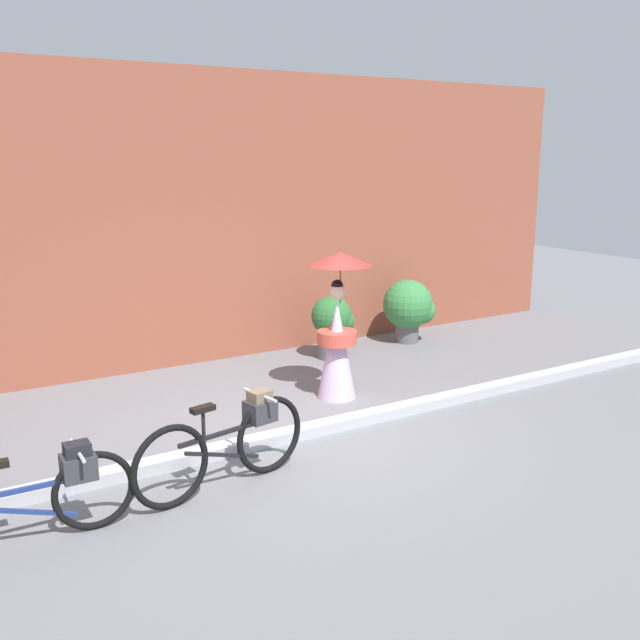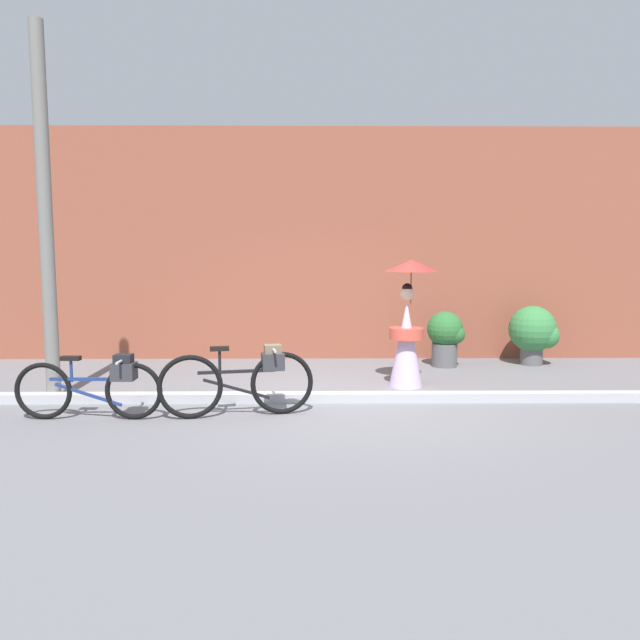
{
  "view_description": "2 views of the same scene",
  "coord_description": "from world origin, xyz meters",
  "px_view_note": "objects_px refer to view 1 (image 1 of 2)",
  "views": [
    {
      "loc": [
        -3.59,
        -6.29,
        2.98
      ],
      "look_at": [
        0.46,
        0.36,
        1.17
      ],
      "focal_mm": 40.28,
      "sensor_mm": 36.0,
      "label": 1
    },
    {
      "loc": [
        -0.31,
        -7.7,
        1.93
      ],
      "look_at": [
        -0.21,
        0.49,
        1.02
      ],
      "focal_mm": 34.02,
      "sensor_mm": 36.0,
      "label": 2
    }
  ],
  "objects_px": {
    "person_with_parasol": "(338,328)",
    "bicycle_far_side": "(37,495)",
    "potted_plant_by_door": "(410,307)",
    "potted_plant_small": "(333,323)",
    "bicycle_near_officer": "(230,441)"
  },
  "relations": [
    {
      "from": "person_with_parasol",
      "to": "potted_plant_small",
      "type": "bearing_deg",
      "value": 59.48
    },
    {
      "from": "bicycle_near_officer",
      "to": "potted_plant_by_door",
      "type": "xyz_separation_m",
      "value": [
        4.63,
        3.25,
        0.13
      ]
    },
    {
      "from": "bicycle_near_officer",
      "to": "bicycle_far_side",
      "type": "height_order",
      "value": "bicycle_near_officer"
    },
    {
      "from": "bicycle_near_officer",
      "to": "potted_plant_by_door",
      "type": "distance_m",
      "value": 5.66
    },
    {
      "from": "bicycle_far_side",
      "to": "person_with_parasol",
      "type": "bearing_deg",
      "value": 23.87
    },
    {
      "from": "potted_plant_by_door",
      "to": "potted_plant_small",
      "type": "xyz_separation_m",
      "value": [
        -1.55,
        -0.14,
        -0.04
      ]
    },
    {
      "from": "potted_plant_by_door",
      "to": "bicycle_far_side",
      "type": "bearing_deg",
      "value": -151.85
    },
    {
      "from": "person_with_parasol",
      "to": "bicycle_far_side",
      "type": "bearing_deg",
      "value": -156.13
    },
    {
      "from": "potted_plant_by_door",
      "to": "bicycle_near_officer",
      "type": "bearing_deg",
      "value": -144.9
    },
    {
      "from": "bicycle_far_side",
      "to": "potted_plant_small",
      "type": "height_order",
      "value": "potted_plant_small"
    },
    {
      "from": "bicycle_near_officer",
      "to": "potted_plant_small",
      "type": "height_order",
      "value": "potted_plant_small"
    },
    {
      "from": "potted_plant_small",
      "to": "bicycle_far_side",
      "type": "bearing_deg",
      "value": -145.82
    },
    {
      "from": "bicycle_far_side",
      "to": "person_with_parasol",
      "type": "distance_m",
      "value": 4.25
    },
    {
      "from": "potted_plant_by_door",
      "to": "potted_plant_small",
      "type": "relative_size",
      "value": 1.08
    },
    {
      "from": "potted_plant_small",
      "to": "bicycle_near_officer",
      "type": "bearing_deg",
      "value": -134.72
    }
  ]
}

